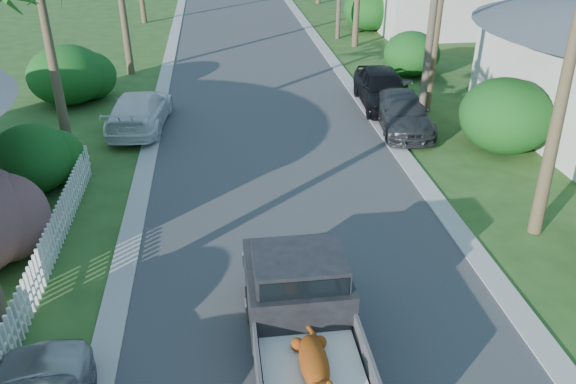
{
  "coord_description": "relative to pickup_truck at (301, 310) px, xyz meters",
  "views": [
    {
      "loc": [
        -1.78,
        -5.84,
        7.99
      ],
      "look_at": [
        -0.23,
        6.27,
        1.4
      ],
      "focal_mm": 35.0,
      "sensor_mm": 36.0,
      "label": 1
    }
  ],
  "objects": [
    {
      "name": "road",
      "position": [
        0.49,
        22.69,
        -1.0
      ],
      "size": [
        8.0,
        100.0,
        0.02
      ],
      "primitive_type": "cube",
      "color": "#38383A",
      "rests_on": "ground"
    },
    {
      "name": "curb_left",
      "position": [
        -3.81,
        22.69,
        -0.98
      ],
      "size": [
        0.6,
        100.0,
        0.06
      ],
      "primitive_type": "cube",
      "color": "#A5A39E",
      "rests_on": "ground"
    },
    {
      "name": "curb_right",
      "position": [
        4.79,
        22.69,
        -0.98
      ],
      "size": [
        0.6,
        100.0,
        0.06
      ],
      "primitive_type": "cube",
      "color": "#A5A39E",
      "rests_on": "ground"
    },
    {
      "name": "pickup_truck",
      "position": [
        0.0,
        0.0,
        0.0
      ],
      "size": [
        1.98,
        5.12,
        2.06
      ],
      "color": "black",
      "rests_on": "ground"
    },
    {
      "name": "parked_car_rm",
      "position": [
        5.49,
        11.0,
        -0.37
      ],
      "size": [
        2.19,
        4.56,
        1.28
      ],
      "primitive_type": "imported",
      "rotation": [
        0.0,
        0.0,
        -0.09
      ],
      "color": "#2F3235",
      "rests_on": "ground"
    },
    {
      "name": "parked_car_rf",
      "position": [
        5.41,
        13.51,
        -0.23
      ],
      "size": [
        2.08,
        4.67,
        1.56
      ],
      "primitive_type": "imported",
      "rotation": [
        0.0,
        0.0,
        -0.05
      ],
      "color": "black",
      "rests_on": "ground"
    },
    {
      "name": "parked_car_lf",
      "position": [
        -4.28,
        12.36,
        -0.32
      ],
      "size": [
        2.36,
        4.91,
        1.38
      ],
      "primitive_type": "imported",
      "rotation": [
        0.0,
        0.0,
        3.05
      ],
      "color": "white",
      "rests_on": "ground"
    },
    {
      "name": "shrub_l_c",
      "position": [
        -6.91,
        7.69,
        -0.01
      ],
      "size": [
        2.4,
        2.64,
        2.0
      ],
      "primitive_type": "ellipsoid",
      "color": "#144718",
      "rests_on": "ground"
    },
    {
      "name": "shrub_l_d",
      "position": [
        -7.51,
        15.69,
        0.19
      ],
      "size": [
        3.2,
        3.52,
        2.4
      ],
      "primitive_type": "ellipsoid",
      "color": "#144718",
      "rests_on": "ground"
    },
    {
      "name": "shrub_r_b",
      "position": [
        8.29,
        8.69,
        0.24
      ],
      "size": [
        3.0,
        3.3,
        2.5
      ],
      "primitive_type": "ellipsoid",
      "color": "#144718",
      "rests_on": "ground"
    },
    {
      "name": "shrub_r_c",
      "position": [
        7.99,
        17.69,
        0.04
      ],
      "size": [
        2.6,
        2.86,
        2.1
      ],
      "primitive_type": "ellipsoid",
      "color": "#144718",
      "rests_on": "ground"
    },
    {
      "name": "shrub_r_d",
      "position": [
        8.49,
        27.69,
        0.29
      ],
      "size": [
        3.2,
        3.52,
        2.6
      ],
      "primitive_type": "ellipsoid",
      "color": "#144718",
      "rests_on": "ground"
    },
    {
      "name": "picket_fence",
      "position": [
        -5.51,
        3.19,
        -0.51
      ],
      "size": [
        0.1,
        11.0,
        1.0
      ],
      "primitive_type": "cube",
      "color": "white",
      "rests_on": "ground"
    },
    {
      "name": "utility_pole_b",
      "position": [
        6.09,
        10.69,
        3.59
      ],
      "size": [
        1.6,
        0.26,
        9.0
      ],
      "color": "brown",
      "rests_on": "ground"
    }
  ]
}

